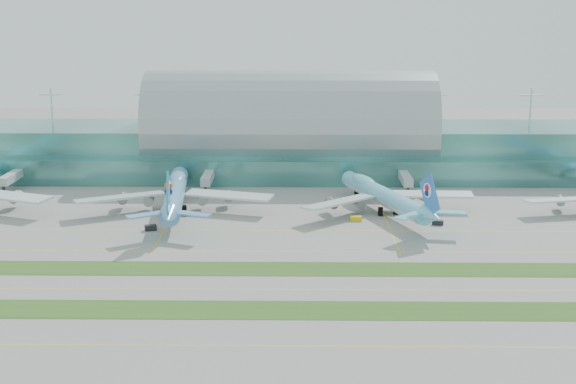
{
  "coord_description": "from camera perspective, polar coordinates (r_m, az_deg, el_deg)",
  "views": [
    {
      "loc": [
        3.24,
        -203.38,
        69.2
      ],
      "look_at": [
        0.0,
        55.0,
        9.0
      ],
      "focal_mm": 50.0,
      "sensor_mm": 36.0,
      "label": 1
    }
  ],
  "objects": [
    {
      "name": "taxiline_b",
      "position": [
        201.65,
        -0.25,
        -6.95
      ],
      "size": [
        420.0,
        0.35,
        0.01
      ],
      "primitive_type": "cube",
      "color": "yellow",
      "rests_on": "ground"
    },
    {
      "name": "gse_e",
      "position": [
        265.24,
        4.85,
        -1.89
      ],
      "size": [
        3.88,
        2.25,
        1.51
      ],
      "primitive_type": "cube",
      "rotation": [
        0.0,
        0.0,
        0.03
      ],
      "color": "yellow",
      "rests_on": "ground"
    },
    {
      "name": "terminal",
      "position": [
        336.7,
        0.16,
        3.72
      ],
      "size": [
        340.0,
        69.1,
        36.0
      ],
      "color": "#3D7A75",
      "rests_on": "ground"
    },
    {
      "name": "gse_f",
      "position": [
        263.75,
        10.6,
        -2.15
      ],
      "size": [
        3.93,
        2.93,
        1.58
      ],
      "primitive_type": "cube",
      "rotation": [
        0.0,
        0.0,
        -0.3
      ],
      "color": "black",
      "rests_on": "ground"
    },
    {
      "name": "airliner_b",
      "position": [
        278.1,
        -8.02,
        -0.04
      ],
      "size": [
        67.53,
        77.0,
        21.18
      ],
      "rotation": [
        0.0,
        0.0,
        0.09
      ],
      "color": "#64A1DC",
      "rests_on": "ground"
    },
    {
      "name": "airliner_c",
      "position": [
        275.96,
        6.78,
        -0.19
      ],
      "size": [
        59.97,
        69.83,
        19.91
      ],
      "rotation": [
        0.0,
        0.0,
        0.35
      ],
      "color": "#6ACBE9",
      "rests_on": "ground"
    },
    {
      "name": "taxiline_d",
      "position": [
        253.04,
        -0.04,
        -2.76
      ],
      "size": [
        420.0,
        0.35,
        0.01
      ],
      "primitive_type": "cube",
      "color": "yellow",
      "rests_on": "ground"
    },
    {
      "name": "grass_strip_near",
      "position": [
        188.55,
        -0.32,
        -8.4
      ],
      "size": [
        420.0,
        12.0,
        0.08
      ],
      "primitive_type": "cube",
      "color": "#2D591E",
      "rests_on": "ground"
    },
    {
      "name": "taxiline_a",
      "position": [
        170.12,
        -0.44,
        -10.89
      ],
      "size": [
        420.0,
        0.35,
        0.01
      ],
      "primitive_type": "cube",
      "color": "yellow",
      "rests_on": "ground"
    },
    {
      "name": "grass_strip_far",
      "position": [
        216.73,
        -0.18,
        -5.49
      ],
      "size": [
        420.0,
        12.0,
        0.08
      ],
      "primitive_type": "cube",
      "color": "#2D591E",
      "rests_on": "ground"
    },
    {
      "name": "gse_c",
      "position": [
        256.63,
        -9.74,
        -2.52
      ],
      "size": [
        4.09,
        3.13,
        1.8
      ],
      "primitive_type": "cube",
      "rotation": [
        0.0,
        0.0,
        0.31
      ],
      "color": "black",
      "rests_on": "ground"
    },
    {
      "name": "taxiline_c",
      "position": [
        231.96,
        -0.11,
        -4.24
      ],
      "size": [
        420.0,
        0.35,
        0.01
      ],
      "primitive_type": "cube",
      "color": "yellow",
      "rests_on": "ground"
    },
    {
      "name": "gse_d",
      "position": [
        273.0,
        -7.18,
        -1.53
      ],
      "size": [
        3.17,
        2.59,
        1.35
      ],
      "primitive_type": "cube",
      "rotation": [
        0.0,
        0.0,
        0.35
      ],
      "color": "black",
      "rests_on": "ground"
    },
    {
      "name": "ground",
      "position": [
        214.85,
        -0.18,
        -5.67
      ],
      "size": [
        700.0,
        700.0,
        0.0
      ],
      "primitive_type": "plane",
      "color": "gray",
      "rests_on": "ground"
    }
  ]
}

